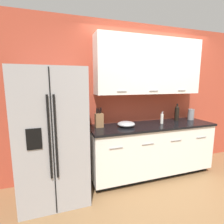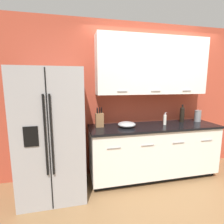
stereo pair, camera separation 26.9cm
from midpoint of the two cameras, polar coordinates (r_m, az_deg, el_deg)
ground_plane at (r=2.75m, az=28.51°, el=-27.18°), size 14.00×14.00×0.00m
wall_back at (r=3.23m, az=15.51°, el=6.93°), size 10.00×0.39×2.60m
counter_unit at (r=3.15m, az=15.76°, el=-12.09°), size 2.15×0.64×0.90m
refrigerator at (r=2.57m, az=-16.03°, el=-6.76°), size 0.87×0.82×1.79m
knife_block at (r=2.77m, az=-1.33°, el=-2.54°), size 0.12×0.10×0.31m
wine_bottle at (r=3.40m, az=24.05°, el=-0.64°), size 0.08×0.08×0.31m
soap_dispenser at (r=3.09m, az=19.30°, el=-2.40°), size 0.06×0.05×0.21m
steel_canister at (r=3.59m, az=28.15°, el=-1.14°), size 0.12×0.12×0.22m
mixing_bowl at (r=2.80m, az=7.58°, el=-4.06°), size 0.28×0.28×0.09m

